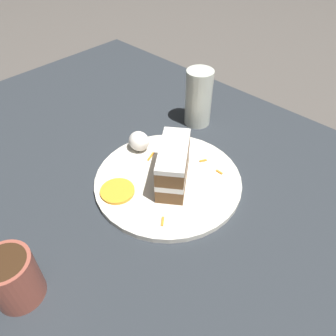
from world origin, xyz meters
The scene contains 9 objects.
ground_plane centered at (0.00, 0.00, 0.00)m, with size 6.00×6.00×0.00m, color #4C4742.
dining_table centered at (0.00, 0.00, 0.01)m, with size 1.37×0.85×0.02m, color #282D33.
plate centered at (0.03, -0.02, 0.03)m, with size 0.29×0.29×0.01m, color silver.
cake_slice centered at (0.02, -0.02, 0.07)m, with size 0.12×0.13×0.08m.
cream_dollop centered at (0.14, -0.04, 0.06)m, with size 0.05×0.04×0.04m, color white.
orange_garnish centered at (0.08, 0.08, 0.04)m, with size 0.07×0.07×0.01m, color orange.
carrot_shreds_scatter centered at (0.05, -0.05, 0.04)m, with size 0.16×0.19×0.00m.
drinking_glass centered at (0.13, -0.22, 0.08)m, with size 0.06×0.06×0.14m.
coffee_mug centered at (0.03, 0.30, 0.07)m, with size 0.07×0.07×0.09m.
Camera 1 is at (-0.29, 0.32, 0.49)m, focal length 35.00 mm.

